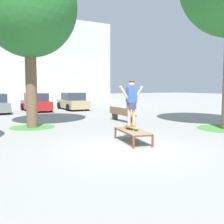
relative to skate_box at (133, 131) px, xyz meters
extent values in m
plane|color=#999993|center=(-0.73, -0.73, -0.41)|extent=(120.00, 120.00, 0.00)
cube|color=brown|center=(-0.15, 0.97, -0.22)|extent=(0.07, 0.07, 0.38)
cube|color=brown|center=(0.53, 0.83, -0.22)|extent=(0.07, 0.07, 0.38)
cube|color=brown|center=(-0.53, -0.83, -0.22)|extent=(0.07, 0.07, 0.38)
cube|color=brown|center=(0.15, -0.97, -0.22)|extent=(0.07, 0.07, 0.38)
cylinder|color=brown|center=(-0.34, 0.07, -0.01)|extent=(0.45, 1.87, 0.05)
cylinder|color=brown|center=(0.34, -0.07, -0.01)|extent=(0.45, 1.87, 0.05)
cylinder|color=brown|center=(0.19, 0.90, -0.01)|extent=(0.75, 0.21, 0.05)
cylinder|color=brown|center=(-0.19, -0.90, -0.01)|extent=(0.75, 0.21, 0.05)
cube|color=#847051|center=(0.00, 0.00, 0.03)|extent=(1.14, 2.02, 0.03)
cube|color=#9E754C|center=(0.03, 0.12, 0.13)|extent=(0.24, 0.81, 0.02)
cylinder|color=silver|center=(-0.03, 0.41, 0.07)|extent=(0.03, 0.06, 0.06)
cylinder|color=silver|center=(0.12, 0.40, 0.07)|extent=(0.03, 0.06, 0.06)
cylinder|color=silver|center=(-0.06, -0.15, 0.07)|extent=(0.03, 0.06, 0.06)
cylinder|color=silver|center=(0.09, -0.16, 0.07)|extent=(0.03, 0.06, 0.06)
cylinder|color=tan|center=(-0.07, 0.13, 0.55)|extent=(0.11, 0.11, 0.82)
cube|color=#99704C|center=(-0.07, 0.18, 0.17)|extent=(0.11, 0.25, 0.07)
cylinder|color=tan|center=(0.13, 0.12, 0.55)|extent=(0.11, 0.11, 0.82)
cube|color=#99704C|center=(0.13, 0.17, 0.17)|extent=(0.11, 0.25, 0.07)
cube|color=#33384C|center=(0.03, 0.12, 0.92)|extent=(0.31, 0.22, 0.24)
cube|color=#2D4C99|center=(0.03, 0.12, 1.32)|extent=(0.37, 0.24, 0.56)
cylinder|color=tan|center=(-0.27, 0.14, 1.40)|extent=(0.40, 0.10, 0.52)
cylinder|color=tan|center=(0.33, 0.11, 1.40)|extent=(0.40, 0.10, 0.52)
sphere|color=tan|center=(0.03, 0.12, 1.73)|extent=(0.20, 0.20, 0.20)
cylinder|color=black|center=(0.03, 0.12, 1.80)|extent=(0.19, 0.19, 0.05)
cylinder|color=brown|center=(-2.27, 5.58, 1.55)|extent=(0.55, 0.55, 3.93)
ellipsoid|color=#286B2D|center=(-2.27, 5.58, 5.50)|extent=(4.65, 4.65, 4.88)
cylinder|color=#47893D|center=(-2.27, 5.58, -0.41)|extent=(2.23, 2.23, 0.01)
cylinder|color=black|center=(-2.20, 15.64, -0.11)|extent=(0.22, 0.60, 0.60)
cylinder|color=black|center=(-2.18, 13.04, -0.11)|extent=(0.22, 0.60, 0.60)
cube|color=red|center=(0.17, 14.41, 0.10)|extent=(1.77, 4.23, 0.70)
cube|color=#2D3847|center=(0.16, 14.26, 0.77)|extent=(1.60, 2.13, 0.64)
cylinder|color=black|center=(-0.66, 15.73, -0.11)|extent=(0.23, 0.60, 0.60)
cylinder|color=black|center=(1.04, 15.70, -0.11)|extent=(0.23, 0.60, 0.60)
cylinder|color=black|center=(-0.71, 13.13, -0.11)|extent=(0.23, 0.60, 0.60)
cylinder|color=black|center=(0.99, 13.10, -0.11)|extent=(0.23, 0.60, 0.60)
cube|color=tan|center=(3.38, 14.26, 0.10)|extent=(1.88, 4.27, 0.70)
cube|color=#2D3847|center=(3.37, 14.11, 0.77)|extent=(1.65, 2.17, 0.64)
cylinder|color=black|center=(2.58, 15.60, -0.11)|extent=(0.25, 0.61, 0.60)
cylinder|color=black|center=(4.28, 15.53, -0.11)|extent=(0.25, 0.61, 0.60)
cylinder|color=black|center=(2.47, 13.00, -0.11)|extent=(0.25, 0.61, 0.60)
cylinder|color=black|center=(4.17, 12.93, -0.11)|extent=(0.25, 0.61, 0.60)
cube|color=brown|center=(2.84, 5.15, 0.02)|extent=(0.54, 2.42, 0.06)
cube|color=brown|center=(2.64, 5.15, 0.24)|extent=(0.14, 2.40, 0.36)
cube|color=#424247|center=(2.87, 6.10, -0.21)|extent=(0.38, 0.09, 0.40)
cube|color=#424247|center=(2.80, 4.19, -0.21)|extent=(0.38, 0.09, 0.40)
camera|label=1|loc=(-5.49, -7.95, 1.64)|focal=42.85mm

